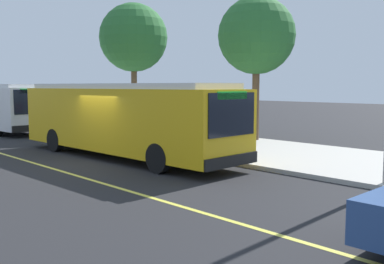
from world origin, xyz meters
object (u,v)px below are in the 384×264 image
(route_sign_post, at_px, (161,106))
(pedestrian_commuter, at_px, (145,121))
(waiting_bench, at_px, (169,129))
(transit_bus_main, at_px, (123,117))

(route_sign_post, distance_m, pedestrian_commuter, 2.44)
(waiting_bench, distance_m, pedestrian_commuter, 1.67)
(route_sign_post, height_order, pedestrian_commuter, route_sign_post)
(transit_bus_main, distance_m, waiting_bench, 5.55)
(transit_bus_main, bearing_deg, waiting_bench, 120.14)
(transit_bus_main, relative_size, route_sign_post, 4.07)
(waiting_bench, bearing_deg, pedestrian_commuter, -88.47)
(transit_bus_main, height_order, waiting_bench, transit_bus_main)
(waiting_bench, relative_size, pedestrian_commuter, 0.95)
(waiting_bench, relative_size, route_sign_post, 0.57)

